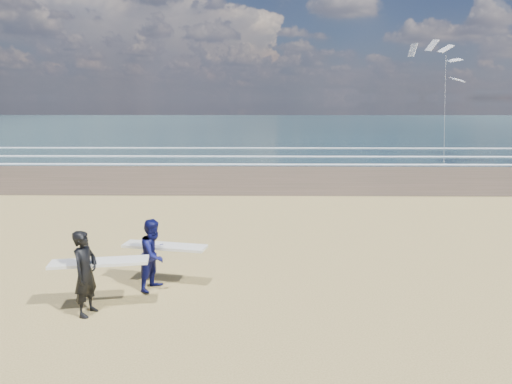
{
  "coord_description": "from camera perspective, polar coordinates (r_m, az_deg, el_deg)",
  "views": [
    {
      "loc": [
        3.17,
        -10.31,
        4.81
      ],
      "look_at": [
        2.96,
        6.0,
        1.45
      ],
      "focal_mm": 32.0,
      "sensor_mm": 36.0,
      "label": 1
    }
  ],
  "objects": [
    {
      "name": "surfer_far",
      "position": [
        11.98,
        -12.53,
        -7.54
      ],
      "size": [
        2.26,
        1.36,
        1.84
      ],
      "color": "#0D104C",
      "rests_on": "ground"
    },
    {
      "name": "kite_1",
      "position": [
        39.8,
        22.56,
        11.46
      ],
      "size": [
        5.31,
        4.68,
        9.78
      ],
      "color": "slate",
      "rests_on": "ground"
    },
    {
      "name": "foam_breakers",
      "position": [
        42.21,
        24.3,
        4.15
      ],
      "size": [
        220.0,
        11.7,
        0.05
      ],
      "color": "white",
      "rests_on": "ground"
    },
    {
      "name": "surfer_near",
      "position": [
        11.03,
        -20.37,
        -9.35
      ],
      "size": [
        2.26,
        1.19,
        1.97
      ],
      "color": "black",
      "rests_on": "ground"
    },
    {
      "name": "ocean",
      "position": [
        84.15,
        12.39,
        8.12
      ],
      "size": [
        220.0,
        100.0,
        0.02
      ],
      "primitive_type": "cube",
      "color": "#1A323A",
      "rests_on": "ground"
    }
  ]
}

